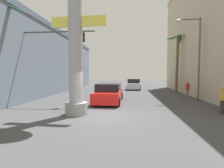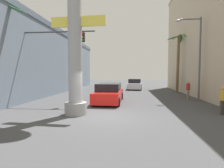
% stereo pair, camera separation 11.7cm
% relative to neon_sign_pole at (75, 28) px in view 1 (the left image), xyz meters
% --- Properties ---
extents(ground_plane, '(91.41, 91.41, 0.00)m').
position_rel_neon_sign_pole_xyz_m(ground_plane, '(1.74, 9.62, -4.91)').
color(ground_plane, '#424244').
extents(building_left, '(8.08, 27.62, 7.65)m').
position_rel_neon_sign_pole_xyz_m(building_left, '(-9.11, 12.51, -1.07)').
color(building_left, slate).
rests_on(building_left, ground).
extents(building_right, '(6.25, 21.67, 14.00)m').
position_rel_neon_sign_pole_xyz_m(building_right, '(12.59, 10.13, 2.10)').
color(building_right, '#C6B293').
rests_on(building_right, ground).
extents(neon_sign_pole, '(3.49, 1.26, 10.57)m').
position_rel_neon_sign_pole_xyz_m(neon_sign_pole, '(0.00, 0.00, 0.00)').
color(neon_sign_pole, '#9E9EA3').
rests_on(neon_sign_pole, ground).
extents(street_lamp, '(2.24, 0.28, 7.16)m').
position_rel_neon_sign_pole_xyz_m(street_lamp, '(8.77, 6.12, -0.61)').
color(street_lamp, '#59595E').
rests_on(street_lamp, ground).
extents(traffic_light_mast, '(6.12, 0.32, 5.66)m').
position_rel_neon_sign_pole_xyz_m(traffic_light_mast, '(-3.64, 3.46, -0.82)').
color(traffic_light_mast, '#333333').
rests_on(traffic_light_mast, ground).
extents(car_lead, '(2.18, 5.08, 1.56)m').
position_rel_neon_sign_pole_xyz_m(car_lead, '(1.39, 4.50, -4.17)').
color(car_lead, black).
rests_on(car_lead, ground).
extents(car_far, '(2.27, 4.54, 1.56)m').
position_rel_neon_sign_pole_xyz_m(car_far, '(3.85, 16.54, -4.17)').
color(car_far, black).
rests_on(car_far, ground).
extents(palm_tree_mid_right, '(3.16, 3.06, 7.10)m').
position_rel_neon_sign_pole_xyz_m(palm_tree_mid_right, '(8.99, 12.20, -0.39)').
color(palm_tree_mid_right, brown).
rests_on(palm_tree_mid_right, ground).
extents(palm_tree_near_left, '(3.10, 3.30, 7.20)m').
position_rel_neon_sign_pole_xyz_m(palm_tree_near_left, '(-5.57, 1.67, -0.66)').
color(palm_tree_near_left, brown).
rests_on(palm_tree_near_left, ground).
extents(pedestrian_by_sign, '(0.47, 0.47, 1.65)m').
position_rel_neon_sign_pole_xyz_m(pedestrian_by_sign, '(8.36, 0.76, -3.95)').
color(pedestrian_by_sign, '#3F3833').
rests_on(pedestrian_by_sign, ground).
extents(pedestrian_mid_right, '(0.48, 0.48, 1.66)m').
position_rel_neon_sign_pole_xyz_m(pedestrian_mid_right, '(8.50, 7.05, -3.94)').
color(pedestrian_mid_right, gray).
rests_on(pedestrian_mid_right, ground).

